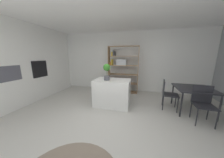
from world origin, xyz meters
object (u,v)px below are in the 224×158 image
(potted_plant_on_island, at_px, (107,71))
(open_bookshelf, at_px, (121,68))
(built_in_oven, at_px, (40,69))
(kitchen_island, at_px, (112,92))
(dining_table, at_px, (194,90))
(dining_chair_near, at_px, (203,101))
(dining_chair_island_side, at_px, (167,92))

(potted_plant_on_island, distance_m, open_bookshelf, 1.59)
(built_in_oven, distance_m, kitchen_island, 2.87)
(dining_table, xyz_separation_m, dining_chair_near, (0.01, -0.52, -0.11))
(dining_chair_near, bearing_deg, kitchen_island, 175.90)
(potted_plant_on_island, bearing_deg, dining_chair_near, -5.21)
(kitchen_island, distance_m, potted_plant_on_island, 0.78)
(potted_plant_on_island, distance_m, dining_table, 2.67)
(kitchen_island, distance_m, dining_table, 2.46)
(open_bookshelf, bearing_deg, potted_plant_on_island, -96.66)
(potted_plant_on_island, bearing_deg, open_bookshelf, 83.34)
(built_in_oven, xyz_separation_m, kitchen_island, (2.77, 0.16, -0.74))
(kitchen_island, xyz_separation_m, dining_chair_near, (2.45, -0.33, 0.11))
(kitchen_island, xyz_separation_m, potted_plant_on_island, (-0.16, -0.10, 0.76))
(built_in_oven, bearing_deg, potted_plant_on_island, 1.34)
(open_bookshelf, distance_m, dining_chair_island_side, 2.21)
(built_in_oven, relative_size, dining_chair_island_side, 0.67)
(kitchen_island, bearing_deg, open_bookshelf, 89.00)
(potted_plant_on_island, distance_m, dining_chair_near, 2.70)
(kitchen_island, xyz_separation_m, dining_table, (2.44, 0.18, 0.22))
(dining_table, height_order, dining_chair_near, dining_chair_near)
(built_in_oven, distance_m, potted_plant_on_island, 2.61)
(dining_chair_island_side, bearing_deg, dining_table, -82.98)
(open_bookshelf, height_order, dining_table, open_bookshelf)
(dining_chair_island_side, bearing_deg, open_bookshelf, 61.25)
(open_bookshelf, xyz_separation_m, dining_chair_near, (2.42, -1.81, -0.56))
(built_in_oven, xyz_separation_m, dining_table, (5.21, 0.34, -0.52))
(built_in_oven, distance_m, dining_chair_island_side, 4.56)
(dining_table, distance_m, dining_chair_island_side, 0.72)
(kitchen_island, bearing_deg, built_in_oven, -176.76)
(kitchen_island, distance_m, dining_chair_island_side, 1.75)
(open_bookshelf, relative_size, dining_chair_near, 2.24)
(potted_plant_on_island, bearing_deg, built_in_oven, -178.66)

